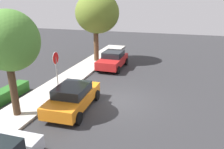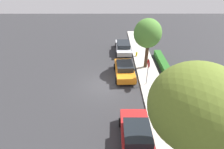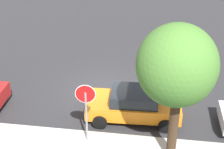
{
  "view_description": "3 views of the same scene",
  "coord_description": "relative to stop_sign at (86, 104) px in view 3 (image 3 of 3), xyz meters",
  "views": [
    {
      "loc": [
        -11.66,
        -3.25,
        5.85
      ],
      "look_at": [
        1.01,
        0.7,
        1.32
      ],
      "focal_mm": 35.0,
      "sensor_mm": 36.0,
      "label": 1
    },
    {
      "loc": [
        13.75,
        0.81,
        9.72
      ],
      "look_at": [
        0.45,
        0.85,
        1.48
      ],
      "focal_mm": 28.0,
      "sensor_mm": 36.0,
      "label": 2
    },
    {
      "loc": [
        -2.53,
        14.89,
        9.45
      ],
      "look_at": [
        -0.53,
        0.68,
        1.36
      ],
      "focal_mm": 55.0,
      "sensor_mm": 36.0,
      "label": 3
    }
  ],
  "objects": [
    {
      "name": "ground_plane",
      "position": [
        -0.02,
        -4.12,
        -1.93
      ],
      "size": [
        60.0,
        60.0,
        0.0
      ],
      "primitive_type": "plane",
      "color": "#2D2D30"
    },
    {
      "name": "stop_sign",
      "position": [
        0.0,
        0.0,
        0.0
      ],
      "size": [
        0.8,
        0.08,
        2.79
      ],
      "color": "gray",
      "rests_on": "ground_plane"
    },
    {
      "name": "parked_car_orange",
      "position": [
        -1.73,
        -1.98,
        -1.19
      ],
      "size": [
        4.25,
        2.18,
        1.42
      ],
      "color": "orange",
      "rests_on": "ground_plane"
    },
    {
      "name": "street_tree_near_corner",
      "position": [
        -3.29,
        0.31,
        2.06
      ],
      "size": [
        2.8,
        2.8,
        5.49
      ],
      "color": "#422D1E",
      "rests_on": "ground_plane"
    }
  ]
}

